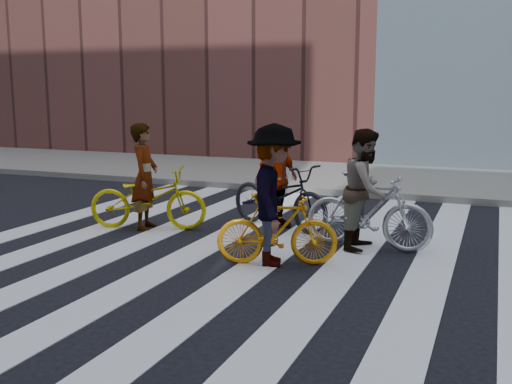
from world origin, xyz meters
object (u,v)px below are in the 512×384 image
Objects in this scene: rider_mid at (366,189)px; rider_rear at (277,180)px; bike_silver_mid at (368,211)px; rider_left at (145,177)px; bike_yellow_left at (148,198)px; bike_dark_rear at (279,196)px; bike_yellow_right at (277,230)px; rider_right at (274,195)px.

rider_mid reaches higher than rider_rear.
rider_mid reaches higher than bike_silver_mid.
rider_mid is (3.74, 0.12, -0.00)m from rider_left.
bike_yellow_left is 1.12× the size of rider_left.
bike_silver_mid is 1.92m from rider_rear.
rider_left is 3.74m from rider_mid.
bike_yellow_right is at bearing -137.74° from bike_dark_rear.
rider_right reaches higher than rider_rear.
bike_yellow_left is 3.01m from rider_right.
rider_rear reaches higher than bike_yellow_left.
bike_yellow_right is 0.91× the size of rider_left.
bike_yellow_left is 2.24m from bike_dark_rear.
bike_dark_rear is (-0.72, 2.08, 0.07)m from bike_yellow_right.
bike_yellow_left is 1.12× the size of rider_mid.
rider_mid is 1.63m from rider_right.
rider_right is (-0.96, -1.31, 0.06)m from rider_mid.
bike_yellow_left is at bearing 137.14° from rider_rear.
rider_left is 2.24m from rider_rear.
rider_left is 1.07× the size of rider_rear.
bike_dark_rear reaches higher than bike_yellow_right.
rider_rear is at bearing -81.52° from bike_yellow_left.
bike_dark_rear is at bearing -82.54° from rider_left.
rider_right is at bearing -138.98° from bike_dark_rear.
bike_yellow_left is 1.05× the size of rider_right.
bike_yellow_right is 3.10m from rider_left.
rider_right is 1.14× the size of rider_rear.
bike_dark_rear is 1.19× the size of rider_left.
rider_mid reaches higher than bike_yellow_left.
bike_yellow_left is at bearing 48.44° from bike_yellow_right.
rider_left reaches higher than bike_silver_mid.
bike_yellow_right is at bearing 149.05° from rider_mid.
rider_mid is (-0.05, 0.00, 0.32)m from bike_silver_mid.
bike_yellow_right is at bearing -136.52° from rider_rear.
rider_rear is at bearing 0.76° from rider_right.
rider_mid is 0.94× the size of rider_right.
rider_mid is at bearing -53.12° from bike_yellow_right.
rider_right reaches higher than bike_yellow_right.
bike_silver_mid is 1.14× the size of rider_rear.
rider_right is (2.78, -1.20, 0.06)m from rider_left.
bike_yellow_right is (-0.96, -1.31, -0.09)m from bike_silver_mid.
rider_mid is 1.07× the size of rider_rear.
rider_rear is at bearing 113.23° from bike_dark_rear.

